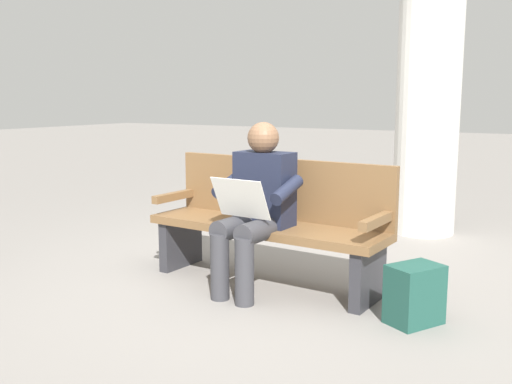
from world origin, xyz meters
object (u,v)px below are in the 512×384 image
at_px(person_seated, 256,203).
at_px(support_pillar, 432,23).
at_px(bench_near, 270,220).
at_px(backpack, 414,295).

xyz_separation_m(person_seated, support_pillar, (-0.52, -2.41, 1.42)).
relative_size(bench_near, support_pillar, 0.44).
xyz_separation_m(bench_near, support_pillar, (-0.54, -2.18, 1.59)).
bearing_deg(backpack, bench_near, -13.44).
relative_size(person_seated, backpack, 3.10).
bearing_deg(person_seated, support_pillar, -99.51).
distance_m(backpack, support_pillar, 3.14).
distance_m(bench_near, backpack, 1.21).
bearing_deg(support_pillar, bench_near, 76.08).
relative_size(bench_near, backpack, 4.79).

